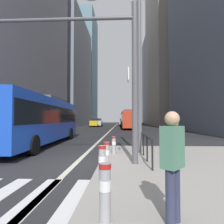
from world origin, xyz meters
TOP-DOWN VIEW (x-y plane):
  - ground_plane at (0.00, 20.00)m, footprint 160.00×160.00m
  - lane_centre_line at (0.00, 30.00)m, footprint 0.20×80.00m
  - office_tower_left_mid at (-16.00, 49.65)m, footprint 13.38×25.80m
  - office_tower_left_far at (-16.00, 75.05)m, footprint 12.81×17.47m
  - office_tower_right_mid at (17.00, 49.99)m, footprint 13.54×25.27m
  - office_tower_right_far at (17.00, 74.70)m, footprint 11.78×18.17m
  - city_bus_blue_oncoming at (-3.77, 5.16)m, footprint 2.95×11.98m
  - city_bus_red_receding at (3.02, 28.54)m, footprint 2.92×11.86m
  - city_bus_red_distant at (3.13, 51.87)m, footprint 2.80×11.69m
  - car_oncoming_mid at (-3.94, 39.47)m, footprint 2.15×4.52m
  - car_receding_near at (2.44, 39.21)m, footprint 2.21×4.66m
  - car_receding_far at (2.05, 44.20)m, footprint 2.11×4.08m
  - car_oncoming_far at (-4.54, 37.56)m, footprint 2.14×4.42m
  - traffic_signal_gantry at (0.22, -0.88)m, footprint 6.30×0.65m
  - street_lamp_post at (2.71, 1.63)m, footprint 5.50×0.32m
  - bollard_front at (1.58, -5.00)m, footprint 0.20×0.20m
  - bollard_left at (1.33, -3.06)m, footprint 0.20×0.20m
  - bollard_right at (1.35, -1.78)m, footprint 0.20×0.20m
  - bollard_back at (1.45, 1.19)m, footprint 0.20×0.20m
  - pedestrian_railing at (2.80, 0.18)m, footprint 0.06×4.02m
  - pedestrian_waiting at (3.86, -0.57)m, footprint 0.37×0.44m
  - pedestrian_walking at (2.64, -4.99)m, footprint 0.43×0.44m

SIDE VIEW (x-z plane):
  - ground_plane at x=0.00m, z-range 0.00..0.00m
  - lane_centre_line at x=0.00m, z-range 0.00..0.01m
  - bollard_back at x=1.45m, z-range 0.20..0.99m
  - bollard_right at x=1.35m, z-range 0.20..1.08m
  - bollard_front at x=1.58m, z-range 0.20..1.11m
  - bollard_left at x=1.33m, z-range 0.20..1.14m
  - pedestrian_railing at x=2.80m, z-range 0.38..1.36m
  - car_receding_far at x=2.05m, z-range 0.02..1.96m
  - car_oncoming_far at x=-4.54m, z-range 0.02..1.96m
  - car_oncoming_mid at x=-3.94m, z-range 0.02..1.96m
  - car_receding_near at x=2.44m, z-range 0.02..1.96m
  - pedestrian_waiting at x=3.86m, z-range 0.23..1.79m
  - pedestrian_walking at x=2.64m, z-range 0.25..1.99m
  - city_bus_red_distant at x=3.13m, z-range 0.14..3.54m
  - city_bus_red_receding at x=3.02m, z-range 0.14..3.54m
  - city_bus_blue_oncoming at x=-3.77m, z-range 0.14..3.54m
  - traffic_signal_gantry at x=0.22m, z-range 1.12..7.12m
  - street_lamp_post at x=2.71m, z-range 1.28..9.28m
  - office_tower_left_mid at x=-16.00m, z-range 0.00..31.10m
  - office_tower_right_far at x=17.00m, z-range 0.00..35.25m
  - office_tower_left_far at x=-16.00m, z-range 0.00..46.03m
  - office_tower_right_mid at x=17.00m, z-range 0.00..55.49m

